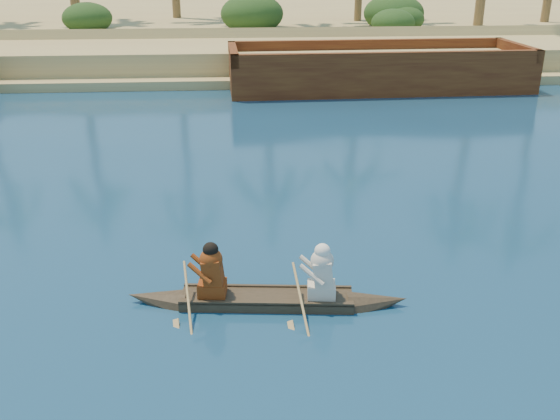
{
  "coord_description": "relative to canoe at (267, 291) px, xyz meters",
  "views": [
    {
      "loc": [
        -8.45,
        -3.39,
        5.15
      ],
      "look_at": [
        -7.68,
        6.64,
        1.0
      ],
      "focal_mm": 40.0,
      "sensor_mm": 36.0,
      "label": 1
    }
  ],
  "objects": [
    {
      "name": "sandy_embankment",
      "position": [
        8.0,
        41.72,
        0.29
      ],
      "size": [
        150.0,
        51.0,
        1.5
      ],
      "color": "tan",
      "rests_on": "ground"
    },
    {
      "name": "shrub_cluster",
      "position": [
        8.0,
        26.33,
        0.97
      ],
      "size": [
        100.0,
        6.0,
        2.4
      ],
      "primitive_type": null,
      "color": "#1C3914",
      "rests_on": "ground"
    },
    {
      "name": "canoe",
      "position": [
        0.0,
        0.0,
        0.0
      ],
      "size": [
        4.46,
        1.04,
        1.22
      ],
      "rotation": [
        0.0,
        0.0,
        -0.1
      ],
      "color": "#3D3021",
      "rests_on": "ground"
    },
    {
      "name": "barge_mid",
      "position": [
        5.5,
        16.83,
        0.47
      ],
      "size": [
        12.15,
        4.32,
        2.01
      ],
      "rotation": [
        0.0,
        0.0,
        0.03
      ],
      "color": "brown",
      "rests_on": "ground"
    }
  ]
}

